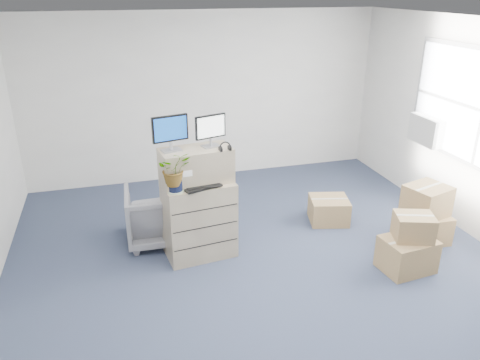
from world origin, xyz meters
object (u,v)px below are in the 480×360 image
keyboard (202,187)px  office_chair (157,212)px  water_bottle (200,173)px  filing_cabinet_lower (199,219)px  monitor_right (211,129)px  monitor_left (170,131)px  potted_plant (174,173)px

keyboard → office_chair: size_ratio=0.55×
keyboard → water_bottle: 0.21m
filing_cabinet_lower → office_chair: size_ratio=1.19×
monitor_right → office_chair: bearing=130.9°
filing_cabinet_lower → monitor_left: bearing=164.2°
office_chair → filing_cabinet_lower: bearing=136.1°
monitor_right → office_chair: size_ratio=0.47×
keyboard → monitor_left: bearing=131.0°
keyboard → potted_plant: bearing=166.8°
filing_cabinet_lower → keyboard: bearing=-88.3°
monitor_right → keyboard: (-0.16, -0.23, -0.62)m
office_chair → potted_plant: bearing=107.1°
keyboard → office_chair: keyboard is taller
filing_cabinet_lower → potted_plant: bearing=-157.0°
water_bottle → office_chair: water_bottle is taller
monitor_left → office_chair: 1.31m
office_chair → keyboard: bearing=129.9°
filing_cabinet_lower → potted_plant: size_ratio=2.26×
monitor_left → filing_cabinet_lower: bearing=-21.7°
water_bottle → potted_plant: potted_plant is taller
potted_plant → water_bottle: bearing=32.1°
keyboard → office_chair: bearing=110.7°
filing_cabinet_lower → monitor_right: 1.14m
keyboard → water_bottle: bearing=69.1°
monitor_left → water_bottle: bearing=-13.6°
potted_plant → office_chair: (-0.17, 0.66, -0.79)m
water_bottle → monitor_left: bearing=179.0°
monitor_left → potted_plant: (-0.01, -0.21, -0.42)m
office_chair → monitor_left: bearing=114.6°
monitor_right → filing_cabinet_lower: bearing=-174.5°
keyboard → potted_plant: (-0.32, -0.02, 0.22)m
monitor_left → potted_plant: monitor_left is taller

